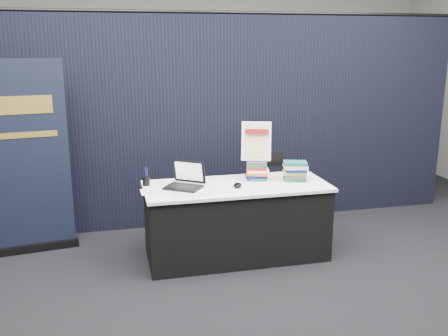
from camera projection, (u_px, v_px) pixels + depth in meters
floor at (251, 280)px, 4.54m from camera, size 8.00×8.00×0.00m
wall_back at (181, 65)px, 7.88m from camera, size 8.00×0.02×3.50m
drape_partition at (213, 123)px, 5.75m from camera, size 6.00×0.08×2.40m
display_table at (236, 221)px, 4.97m from camera, size 1.80×0.75×0.75m
laptop at (182, 181)px, 4.77m from camera, size 0.40×0.42×0.25m
mouse at (238, 185)px, 4.79m from camera, size 0.12×0.15×0.04m
brochure_left at (156, 191)px, 4.65m from camera, size 0.29×0.21×0.00m
brochure_mid at (197, 193)px, 4.61m from camera, size 0.37×0.31×0.00m
brochure_right at (189, 193)px, 4.61m from camera, size 0.31×0.24×0.00m
pen_cup at (146, 181)px, 4.84m from camera, size 0.07×0.07×0.09m
book_stack_tall at (257, 170)px, 5.04m from camera, size 0.23×0.20×0.19m
book_stack_short at (296, 171)px, 5.01m from camera, size 0.26×0.22×0.19m
info_sign at (256, 142)px, 4.99m from camera, size 0.32×0.20×0.40m
pullup_banner at (30, 170)px, 4.98m from camera, size 0.83×0.21×1.95m
stacking_chair at (270, 192)px, 5.45m from camera, size 0.42×0.43×0.92m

